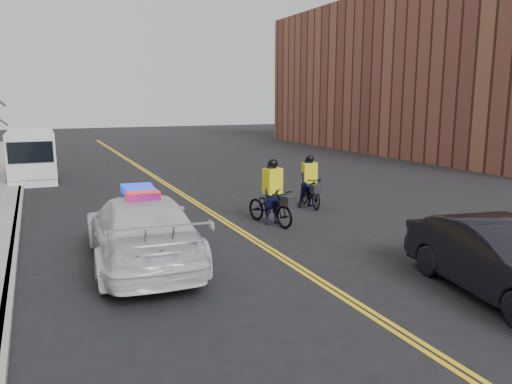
{
  "coord_description": "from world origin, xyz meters",
  "views": [
    {
      "loc": [
        -5.3,
        -10.72,
        3.81
      ],
      "look_at": [
        0.14,
        1.57,
        1.3
      ],
      "focal_mm": 35.0,
      "sensor_mm": 36.0,
      "label": 1
    }
  ],
  "objects_px": {
    "police_cruiser": "(141,229)",
    "cargo_van": "(32,156)",
    "cyclist_near": "(273,202)",
    "cyclist_far": "(309,187)",
    "dark_sedan": "(502,260)"
  },
  "relations": [
    {
      "from": "police_cruiser",
      "to": "cargo_van",
      "type": "xyz_separation_m",
      "value": [
        -2.31,
        14.69,
        0.31
      ]
    },
    {
      "from": "cyclist_near",
      "to": "cyclist_far",
      "type": "height_order",
      "value": "cyclist_near"
    },
    {
      "from": "dark_sedan",
      "to": "cargo_van",
      "type": "height_order",
      "value": "cargo_van"
    },
    {
      "from": "police_cruiser",
      "to": "dark_sedan",
      "type": "bearing_deg",
      "value": 144.33
    },
    {
      "from": "dark_sedan",
      "to": "cyclist_near",
      "type": "bearing_deg",
      "value": 112.42
    },
    {
      "from": "police_cruiser",
      "to": "dark_sedan",
      "type": "xyz_separation_m",
      "value": [
        5.99,
        -4.83,
        -0.08
      ]
    },
    {
      "from": "dark_sedan",
      "to": "cyclist_near",
      "type": "distance_m",
      "value": 7.18
    },
    {
      "from": "police_cruiser",
      "to": "dark_sedan",
      "type": "height_order",
      "value": "police_cruiser"
    },
    {
      "from": "cyclist_near",
      "to": "cyclist_far",
      "type": "bearing_deg",
      "value": 22.88
    },
    {
      "from": "dark_sedan",
      "to": "cyclist_near",
      "type": "xyz_separation_m",
      "value": [
        -1.55,
        7.01,
        -0.04
      ]
    },
    {
      "from": "dark_sedan",
      "to": "cargo_van",
      "type": "relative_size",
      "value": 0.82
    },
    {
      "from": "cargo_van",
      "to": "cyclist_near",
      "type": "relative_size",
      "value": 2.54
    },
    {
      "from": "police_cruiser",
      "to": "cyclist_far",
      "type": "bearing_deg",
      "value": -146.84
    },
    {
      "from": "dark_sedan",
      "to": "cyclist_far",
      "type": "xyz_separation_m",
      "value": [
        0.7,
        8.69,
        -0.01
      ]
    },
    {
      "from": "dark_sedan",
      "to": "cyclist_far",
      "type": "distance_m",
      "value": 8.72
    }
  ]
}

